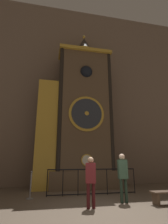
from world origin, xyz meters
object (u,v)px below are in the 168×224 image
object	(u,v)px
stanchion_post	(30,189)
visitor_near	(91,177)
visitor_bench	(168,195)
visitor_far	(123,172)
clock_tower	(78,115)

from	to	relation	value
stanchion_post	visitor_near	bearing A→B (deg)	-42.61
stanchion_post	visitor_bench	distance (m)	5.22
visitor_bench	visitor_far	bearing A→B (deg)	159.61
visitor_near	stanchion_post	size ratio (longest dim) A/B	1.51
visitor_near	stanchion_post	bearing A→B (deg)	152.01
visitor_bench	stanchion_post	bearing A→B (deg)	158.18
visitor_near	stanchion_post	distance (m)	2.86
visitor_near	stanchion_post	world-z (taller)	visitor_near
clock_tower	visitor_near	world-z (taller)	clock_tower
visitor_near	visitor_far	size ratio (longest dim) A/B	0.93
stanchion_post	visitor_bench	bearing A→B (deg)	-21.82
clock_tower	visitor_far	bearing A→B (deg)	-72.98
stanchion_post	visitor_bench	world-z (taller)	stanchion_post
visitor_bench	visitor_near	bearing A→B (deg)	178.94
clock_tower	visitor_far	xyz separation A→B (m)	(1.10, -3.60, -3.06)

